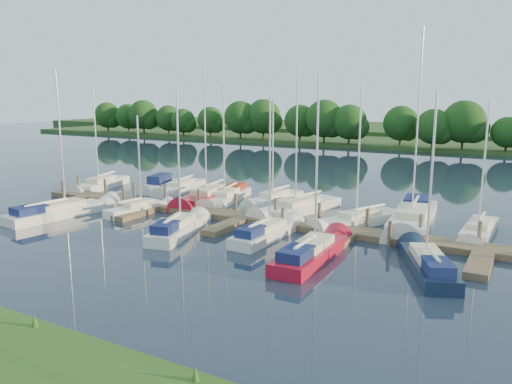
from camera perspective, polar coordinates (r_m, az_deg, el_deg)
The scene contains 22 objects.
ground at distance 30.29m, azimuth -8.80°, elevation -6.49°, with size 260.00×260.00×0.00m, color #1A2335.
dock at distance 36.03m, azimuth -1.65°, elevation -3.19°, with size 40.00×6.00×0.40m.
mooring_pilings at distance 36.88m, azimuth -0.76°, elevation -2.21°, with size 38.24×2.84×2.00m.
far_shore at distance 99.67m, azimuth 18.83°, elevation 5.43°, with size 180.00×30.00×0.60m, color #2B481B.
distant_hill at distance 124.24m, azimuth 20.99°, elevation 6.48°, with size 220.00×40.00×1.40m, color #2C4C21.
treeline at distance 86.47m, azimuth 18.86°, elevation 7.19°, with size 145.74×10.43×8.28m.
sailboat_n_0 at distance 51.30m, azimuth -17.36°, elevation 0.69°, with size 3.35×8.21×10.45m.
motorboat at distance 49.31m, azimuth -11.02°, elevation 0.70°, with size 2.83×5.96×1.81m.
sailboat_n_2 at distance 48.16m, azimuth -8.60°, elevation 0.41°, with size 2.88×7.89×9.94m.
sailboat_n_3 at distance 43.14m, azimuth -5.51°, elevation -0.74°, with size 3.35×9.64×12.20m.
sailboat_n_4 at distance 43.13m, azimuth -3.41°, elevation -0.66°, with size 3.09×8.18×10.30m.
sailboat_n_5 at distance 42.20m, azimuth 2.11°, elevation -0.96°, with size 2.50×7.14×9.17m.
sailboat_n_6 at distance 39.04m, azimuth 4.77°, elevation -1.99°, with size 4.06×9.15×11.55m.
sailboat_n_7 at distance 36.15m, azimuth 11.64°, elevation -3.26°, with size 4.88×7.74×10.13m.
sailboat_n_8 at distance 37.32m, azimuth 17.44°, elevation -2.99°, with size 3.57×11.18×13.97m.
sailboat_n_9 at distance 35.81m, azimuth 24.08°, elevation -4.15°, with size 1.94×7.07×9.01m.
sailboat_s_0 at distance 40.53m, azimuth -21.42°, elevation -2.17°, with size 3.10×9.00×11.31m.
sailboat_s_1 at distance 39.85m, azimuth -13.24°, elevation -1.98°, with size 2.22×6.08×7.88m.
sailboat_s_2 at distance 33.26m, azimuth -8.90°, elevation -4.29°, with size 3.29×7.43×9.61m.
sailboat_s_3 at distance 31.98m, azimuth 1.19°, elevation -4.80°, with size 1.93×7.22×9.35m.
sailboat_s_4 at distance 28.22m, azimuth 6.39°, elevation -7.05°, with size 2.05×8.22×10.57m.
sailboat_s_5 at distance 27.63m, azimuth 19.00°, elevation -8.00°, with size 4.18×7.35×9.69m.
Camera 1 is at (17.95, -22.65, 9.07)m, focal length 35.00 mm.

